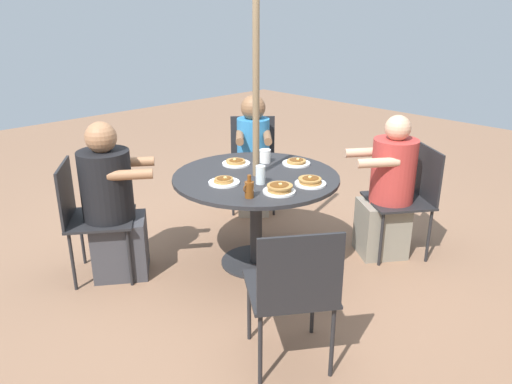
% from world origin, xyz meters
% --- Properties ---
extents(ground_plane, '(12.00, 12.00, 0.00)m').
position_xyz_m(ground_plane, '(0.00, 0.00, 0.00)').
color(ground_plane, '#8C664C').
extents(patio_table, '(1.23, 1.23, 0.72)m').
position_xyz_m(patio_table, '(0.00, 0.00, 0.61)').
color(patio_table, '#28282B').
rests_on(patio_table, ground).
extents(umbrella_pole, '(0.05, 0.05, 2.20)m').
position_xyz_m(umbrella_pole, '(0.00, 0.00, 1.10)').
color(umbrella_pole, '#846B4C').
rests_on(umbrella_pole, ground).
extents(patio_chair_north, '(0.64, 0.64, 0.87)m').
position_xyz_m(patio_chair_north, '(0.69, 1.01, 0.51)').
color(patio_chair_north, '#232326').
rests_on(patio_chair_north, ground).
extents(patio_chair_east, '(0.64, 0.64, 0.87)m').
position_xyz_m(patio_chair_east, '(-1.00, 0.70, 0.51)').
color(patio_chair_east, '#232326').
rests_on(patio_chair_east, ground).
extents(diner_east, '(0.58, 0.55, 1.14)m').
position_xyz_m(diner_east, '(-0.86, 0.60, 0.52)').
color(diner_east, gray).
rests_on(diner_east, ground).
extents(patio_chair_south, '(0.65, 0.65, 0.87)m').
position_xyz_m(patio_chair_south, '(-0.82, -0.90, 0.51)').
color(patio_chair_south, '#232326').
rests_on(patio_chair_south, ground).
extents(diner_south, '(0.55, 0.56, 1.13)m').
position_xyz_m(diner_south, '(-0.71, -0.77, 0.53)').
color(diner_south, beige).
rests_on(diner_south, ground).
extents(patio_chair_west, '(0.64, 0.64, 0.87)m').
position_xyz_m(patio_chair_west, '(1.00, -0.70, 0.51)').
color(patio_chair_west, '#232326').
rests_on(patio_chair_west, ground).
extents(diner_west, '(0.59, 0.56, 1.16)m').
position_xyz_m(diner_west, '(0.86, -0.60, 0.53)').
color(diner_west, '#3D3D42').
rests_on(diner_west, ground).
extents(pancake_plate_a, '(0.22, 0.22, 0.05)m').
position_xyz_m(pancake_plate_a, '(-0.42, 0.02, 0.74)').
color(pancake_plate_a, white).
rests_on(pancake_plate_a, patio_table).
extents(pancake_plate_b, '(0.22, 0.22, 0.06)m').
position_xyz_m(pancake_plate_b, '(-0.13, 0.41, 0.74)').
color(pancake_plate_b, white).
rests_on(pancake_plate_b, patio_table).
extents(pancake_plate_c, '(0.22, 0.22, 0.05)m').
position_xyz_m(pancake_plate_c, '(0.29, -0.03, 0.74)').
color(pancake_plate_c, white).
rests_on(pancake_plate_c, patio_table).
extents(pancake_plate_d, '(0.22, 0.22, 0.07)m').
position_xyz_m(pancake_plate_d, '(0.13, 0.37, 0.75)').
color(pancake_plate_d, white).
rests_on(pancake_plate_d, patio_table).
extents(pancake_plate_e, '(0.22, 0.22, 0.05)m').
position_xyz_m(pancake_plate_e, '(-0.07, -0.30, 0.74)').
color(pancake_plate_e, white).
rests_on(pancake_plate_e, patio_table).
extents(syrup_bottle, '(0.08, 0.06, 0.15)m').
position_xyz_m(syrup_bottle, '(0.34, 0.29, 0.78)').
color(syrup_bottle, brown).
rests_on(syrup_bottle, patio_table).
extents(coffee_cup, '(0.09, 0.09, 0.10)m').
position_xyz_m(coffee_cup, '(-0.27, -0.18, 0.78)').
color(coffee_cup, white).
rests_on(coffee_cup, patio_table).
extents(drinking_glass_a, '(0.07, 0.07, 0.13)m').
position_xyz_m(drinking_glass_a, '(0.10, 0.15, 0.79)').
color(drinking_glass_a, silver).
rests_on(drinking_glass_a, patio_table).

